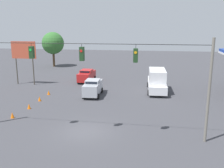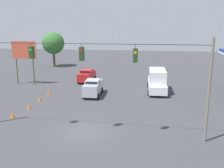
{
  "view_description": "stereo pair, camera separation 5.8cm",
  "coord_description": "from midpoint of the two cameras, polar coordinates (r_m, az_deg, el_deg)",
  "views": [
    {
      "loc": [
        -5.25,
        18.26,
        8.33
      ],
      "look_at": [
        -1.02,
        -7.26,
        2.33
      ],
      "focal_mm": 40.0,
      "sensor_mm": 36.0,
      "label": 1
    },
    {
      "loc": [
        -5.31,
        18.25,
        8.33
      ],
      "look_at": [
        -1.02,
        -7.26,
        2.33
      ],
      "focal_mm": 40.0,
      "sensor_mm": 36.0,
      "label": 2
    }
  ],
  "objects": [
    {
      "name": "traffic_cone_nearest",
      "position": [
        25.13,
        -21.77,
        -6.61
      ],
      "size": [
        0.35,
        0.35,
        0.55
      ],
      "primitive_type": "cone",
      "color": "orange",
      "rests_on": "ground_plane"
    },
    {
      "name": "box_truck_white_oncoming_far",
      "position": [
        32.98,
        10.31,
        0.78
      ],
      "size": [
        2.63,
        7.22,
        2.91
      ],
      "color": "silver",
      "rests_on": "ground_plane"
    },
    {
      "name": "roadside_billboard",
      "position": [
        38.13,
        -19.44,
        6.64
      ],
      "size": [
        3.7,
        0.16,
        6.25
      ],
      "color": "#4C473D",
      "rests_on": "ground_plane"
    },
    {
      "name": "overhead_signal_span",
      "position": [
        19.04,
        -6.63,
        2.25
      ],
      "size": [
        18.7,
        0.38,
        7.6
      ],
      "color": "slate",
      "rests_on": "ground_plane"
    },
    {
      "name": "traffic_cone_second",
      "position": [
        27.23,
        -18.37,
        -4.84
      ],
      "size": [
        0.35,
        0.35,
        0.55
      ],
      "primitive_type": "cone",
      "color": "orange",
      "rests_on": "ground_plane"
    },
    {
      "name": "ground_plane",
      "position": [
        20.75,
        -6.14,
        -10.7
      ],
      "size": [
        140.0,
        140.0,
        0.0
      ],
      "primitive_type": "plane",
      "color": "#3D3D42"
    },
    {
      "name": "sedan_silver_withflow_mid",
      "position": [
        30.69,
        -4.32,
        -0.74
      ],
      "size": [
        2.18,
        4.68,
        1.98
      ],
      "color": "#A8AAB2",
      "rests_on": "ground_plane"
    },
    {
      "name": "tree_horizon_left",
      "position": [
        53.92,
        -13.25,
        9.07
      ],
      "size": [
        4.56,
        4.56,
        7.2
      ],
      "color": "#4C3823",
      "rests_on": "ground_plane"
    },
    {
      "name": "traffic_cone_third",
      "position": [
        29.64,
        -16.16,
        -3.24
      ],
      "size": [
        0.35,
        0.35,
        0.55
      ],
      "primitive_type": "cone",
      "color": "orange",
      "rests_on": "ground_plane"
    },
    {
      "name": "sedan_red_withflow_far",
      "position": [
        38.43,
        -5.73,
        1.97
      ],
      "size": [
        2.05,
        4.55,
        1.87
      ],
      "color": "red",
      "rests_on": "ground_plane"
    },
    {
      "name": "traffic_cone_fourth",
      "position": [
        32.07,
        -14.2,
        -1.9
      ],
      "size": [
        0.35,
        0.35,
        0.55
      ],
      "primitive_type": "cone",
      "color": "orange",
      "rests_on": "ground_plane"
    }
  ]
}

